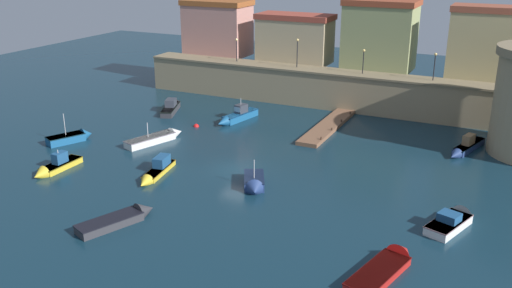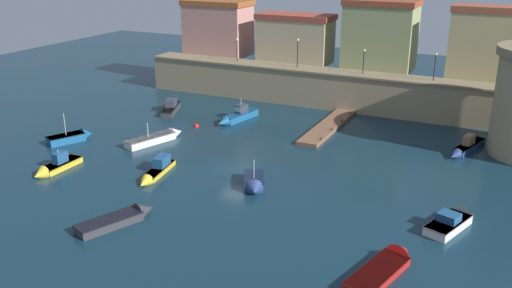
% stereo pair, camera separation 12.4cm
% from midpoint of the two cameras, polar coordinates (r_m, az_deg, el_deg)
% --- Properties ---
extents(ground_plane, '(131.69, 131.69, 0.00)m').
position_cam_midpoint_polar(ground_plane, '(50.79, -2.09, -2.59)').
color(ground_plane, '#112D3D').
extents(quay_wall, '(48.84, 3.82, 4.64)m').
position_cam_midpoint_polar(quay_wall, '(70.87, 6.94, 5.73)').
color(quay_wall, '#9E8966').
rests_on(quay_wall, ground).
extents(old_town_backdrop, '(43.57, 5.70, 8.63)m').
position_cam_midpoint_polar(old_town_backdrop, '(73.90, 7.64, 11.03)').
color(old_town_backdrop, tan).
rests_on(old_town_backdrop, ground).
extents(pier_dock, '(2.29, 13.58, 0.70)m').
position_cam_midpoint_polar(pier_dock, '(62.51, 7.45, 1.79)').
color(pier_dock, brown).
rests_on(pier_dock, ground).
extents(quay_lamp_0, '(0.32, 0.32, 3.05)m').
position_cam_midpoint_polar(quay_lamp_0, '(74.73, -1.91, 10.01)').
color(quay_lamp_0, black).
rests_on(quay_lamp_0, quay_wall).
extents(quay_lamp_1, '(0.32, 0.32, 3.61)m').
position_cam_midpoint_polar(quay_lamp_1, '(71.11, 4.35, 9.74)').
color(quay_lamp_1, black).
rests_on(quay_lamp_1, quay_wall).
extents(quay_lamp_2, '(0.32, 0.32, 2.95)m').
position_cam_midpoint_polar(quay_lamp_2, '(68.55, 11.05, 8.73)').
color(quay_lamp_2, black).
rests_on(quay_lamp_2, quay_wall).
extents(quay_lamp_3, '(0.32, 0.32, 3.17)m').
position_cam_midpoint_polar(quay_lamp_3, '(66.93, 17.94, 8.00)').
color(quay_lamp_3, black).
rests_on(quay_lamp_3, quay_wall).
extents(moored_boat_0, '(3.39, 6.91, 1.75)m').
position_cam_midpoint_polar(moored_boat_0, '(36.78, 13.44, -11.93)').
color(moored_boat_0, red).
rests_on(moored_boat_0, ground).
extents(moored_boat_1, '(3.67, 6.64, 1.87)m').
position_cam_midpoint_polar(moored_boat_1, '(69.49, -8.52, 3.84)').
color(moored_boat_1, '#333338').
rests_on(moored_boat_1, ground).
extents(moored_boat_2, '(2.55, 6.76, 2.75)m').
position_cam_midpoint_polar(moored_boat_2, '(64.59, -1.91, 2.87)').
color(moored_boat_2, '#195689').
rests_on(moored_boat_2, ground).
extents(moored_boat_3, '(2.17, 6.04, 1.70)m').
position_cam_midpoint_polar(moored_boat_3, '(50.01, -10.15, -2.74)').
color(moored_boat_3, gold).
rests_on(moored_boat_3, ground).
extents(moored_boat_4, '(3.55, 6.96, 2.61)m').
position_cam_midpoint_polar(moored_boat_4, '(58.67, -9.95, 0.65)').
color(moored_boat_4, white).
rests_on(moored_boat_4, ground).
extents(moored_boat_5, '(3.72, 6.24, 1.49)m').
position_cam_midpoint_polar(moored_boat_5, '(42.38, -13.49, -7.37)').
color(moored_boat_5, '#333338').
rests_on(moored_boat_5, ground).
extents(moored_boat_6, '(3.31, 4.39, 2.82)m').
position_cam_midpoint_polar(moored_boat_6, '(46.70, -0.14, -4.05)').
color(moored_boat_6, navy).
rests_on(moored_boat_6, ground).
extents(moored_boat_7, '(3.33, 5.62, 1.75)m').
position_cam_midpoint_polar(moored_boat_7, '(43.23, 19.67, -7.36)').
color(moored_boat_7, white).
rests_on(moored_boat_7, ground).
extents(moored_boat_8, '(3.02, 6.93, 1.83)m').
position_cam_midpoint_polar(moored_boat_8, '(58.62, 20.76, -0.32)').
color(moored_boat_8, navy).
rests_on(moored_boat_8, ground).
extents(moored_boat_10, '(3.35, 4.92, 3.43)m').
position_cam_midpoint_polar(moored_boat_10, '(60.90, -18.24, 0.68)').
color(moored_boat_10, '#195689').
rests_on(moored_boat_10, ground).
extents(moored_boat_11, '(1.47, 5.26, 2.25)m').
position_cam_midpoint_polar(moored_boat_11, '(53.38, -19.88, -2.20)').
color(moored_boat_11, gold).
rests_on(moored_boat_11, ground).
extents(mooring_buoy_0, '(0.63, 0.63, 0.63)m').
position_cam_midpoint_polar(mooring_buoy_0, '(63.01, -6.07, 1.79)').
color(mooring_buoy_0, red).
rests_on(mooring_buoy_0, ground).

